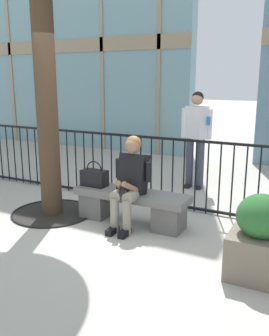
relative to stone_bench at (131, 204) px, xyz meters
name	(u,v)px	position (x,y,z in m)	size (l,w,h in m)	color
ground_plane	(131,222)	(0.00, 0.00, -0.27)	(60.00, 60.00, 0.00)	#B2ADA3
stone_bench	(131,204)	(0.00, 0.00, 0.00)	(1.60, 0.44, 0.45)	slate
seated_person_with_phone	(130,180)	(0.05, -0.13, 0.38)	(0.52, 0.66, 1.21)	gray
handbag_on_bench	(94,178)	(-0.58, -0.01, 0.30)	(0.36, 0.20, 0.36)	black
bystander_at_railing	(196,133)	(0.21, 2.03, 0.73)	(0.55, 0.37, 1.71)	#383D4C
plaza_railing	(156,171)	(0.00, 0.82, 0.28)	(8.40, 0.04, 1.08)	black
planter	(260,239)	(1.79, -0.66, 0.12)	(0.58, 0.58, 0.85)	#726656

